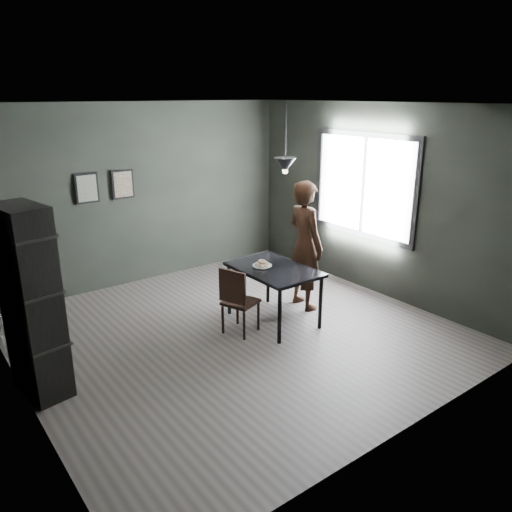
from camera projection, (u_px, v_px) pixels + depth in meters
ground at (237, 333)px, 6.37m from camera, size 5.00×5.00×0.00m
back_wall at (144, 194)px, 7.83m from camera, size 5.00×0.10×2.80m
ceiling at (233, 104)px, 5.49m from camera, size 5.00×5.00×0.02m
window_assembly at (363, 185)px, 7.44m from camera, size 0.04×1.96×1.56m
cafe_table at (274, 274)px, 6.50m from camera, size 0.80×1.20×0.75m
white_plate at (262, 266)px, 6.53m from camera, size 0.23×0.23×0.01m
donut_pile at (262, 264)px, 6.51m from camera, size 0.19×0.19×0.09m
woman at (305, 245)px, 6.90m from camera, size 0.50×0.71×1.81m
wood_chair at (237, 297)px, 6.19m from camera, size 0.49×0.49×0.88m
shelf_unit at (32, 303)px, 4.83m from camera, size 0.47×0.70×1.95m
pendant_lamp at (285, 165)px, 6.29m from camera, size 0.28×0.28×0.86m
framed_print_left at (87, 188)px, 7.22m from camera, size 0.34×0.04×0.44m
framed_print_right at (123, 184)px, 7.54m from camera, size 0.34×0.04×0.44m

